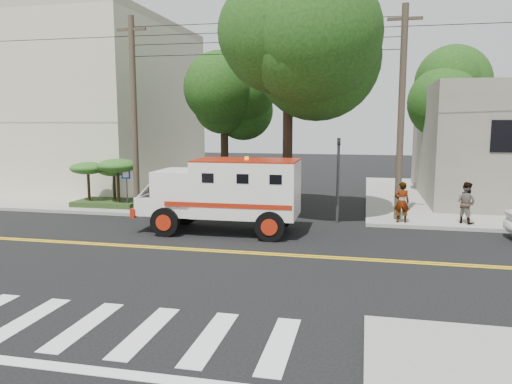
# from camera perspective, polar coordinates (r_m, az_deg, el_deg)

# --- Properties ---
(ground) EXTENTS (100.00, 100.00, 0.00)m
(ground) POSITION_cam_1_polar(r_m,az_deg,el_deg) (16.85, -5.01, -6.71)
(ground) COLOR black
(ground) RESTS_ON ground
(sidewalk_nw) EXTENTS (17.00, 17.00, 0.15)m
(sidewalk_nw) POSITION_cam_1_polar(r_m,az_deg,el_deg) (34.64, -19.80, 0.64)
(sidewalk_nw) COLOR gray
(sidewalk_nw) RESTS_ON ground
(building_left) EXTENTS (16.00, 14.00, 10.00)m
(building_left) POSITION_cam_1_polar(r_m,az_deg,el_deg) (36.74, -21.60, 8.89)
(building_left) COLOR beige
(building_left) RESTS_ON sidewalk_nw
(utility_pole_left) EXTENTS (0.28, 0.28, 9.00)m
(utility_pole_left) POSITION_cam_1_polar(r_m,az_deg,el_deg) (23.96, -13.75, 8.37)
(utility_pole_left) COLOR #382D23
(utility_pole_left) RESTS_ON ground
(utility_pole_right) EXTENTS (0.28, 0.28, 9.00)m
(utility_pole_right) POSITION_cam_1_polar(r_m,az_deg,el_deg) (21.77, 16.25, 8.32)
(utility_pole_right) COLOR #382D23
(utility_pole_right) RESTS_ON ground
(tree_main) EXTENTS (6.08, 5.70, 9.85)m
(tree_main) POSITION_cam_1_polar(r_m,az_deg,el_deg) (22.13, 4.77, 15.62)
(tree_main) COLOR black
(tree_main) RESTS_ON ground
(tree_left) EXTENTS (4.48, 4.20, 7.70)m
(tree_left) POSITION_cam_1_polar(r_m,az_deg,el_deg) (28.38, -3.16, 11.00)
(tree_left) COLOR black
(tree_left) RESTS_ON ground
(tree_right) EXTENTS (4.80, 4.50, 8.20)m
(tree_right) POSITION_cam_1_polar(r_m,az_deg,el_deg) (31.59, 19.94, 10.90)
(tree_right) COLOR black
(tree_right) RESTS_ON ground
(traffic_signal) EXTENTS (0.15, 0.18, 3.60)m
(traffic_signal) POSITION_cam_1_polar(r_m,az_deg,el_deg) (21.26, 9.37, 2.41)
(traffic_signal) COLOR #3F3F42
(traffic_signal) RESTS_ON ground
(accessibility_sign) EXTENTS (0.45, 0.10, 2.02)m
(accessibility_sign) POSITION_cam_1_polar(r_m,az_deg,el_deg) (24.56, -14.58, 1.00)
(accessibility_sign) COLOR #3F3F42
(accessibility_sign) RESTS_ON ground
(palm_planter) EXTENTS (3.52, 2.63, 2.36)m
(palm_planter) POSITION_cam_1_polar(r_m,az_deg,el_deg) (25.50, -16.62, 1.81)
(palm_planter) COLOR #1E3314
(palm_planter) RESTS_ON sidewalk_nw
(armored_truck) EXTENTS (6.32, 2.65, 2.86)m
(armored_truck) POSITION_cam_1_polar(r_m,az_deg,el_deg) (19.26, -3.42, 0.12)
(armored_truck) COLOR white
(armored_truck) RESTS_ON ground
(pedestrian_a) EXTENTS (0.64, 0.44, 1.69)m
(pedestrian_a) POSITION_cam_1_polar(r_m,az_deg,el_deg) (21.34, 16.32, -1.12)
(pedestrian_a) COLOR gray
(pedestrian_a) RESTS_ON sidewalk_ne
(pedestrian_b) EXTENTS (1.04, 1.04, 1.70)m
(pedestrian_b) POSITION_cam_1_polar(r_m,az_deg,el_deg) (22.06, 22.87, -1.13)
(pedestrian_b) COLOR gray
(pedestrian_b) RESTS_ON sidewalk_ne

